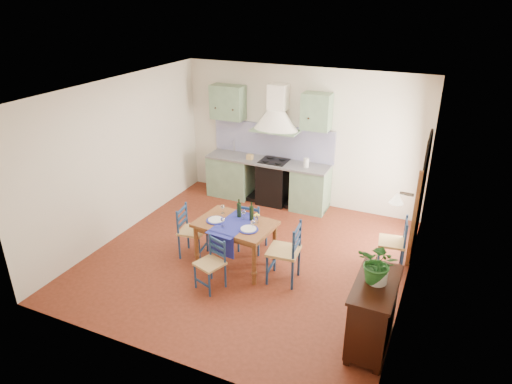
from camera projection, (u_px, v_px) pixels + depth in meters
floor at (249, 257)px, 7.68m from camera, size 5.00×5.00×0.00m
back_wall at (275, 154)px, 9.33m from camera, size 5.00×0.96×2.80m
right_wall at (417, 206)px, 6.43m from camera, size 0.26×5.00×2.80m
left_wall at (120, 158)px, 8.05m from camera, size 0.04×5.00×2.80m
ceiling at (248, 90)px, 6.53m from camera, size 5.00×5.00×0.01m
dining_table at (235, 228)px, 7.20m from camera, size 1.28×0.98×1.09m
chair_near at (211, 263)px, 6.76m from camera, size 0.47×0.47×0.80m
chair_far at (252, 225)px, 7.72m from camera, size 0.44×0.44×0.92m
chair_left at (191, 231)px, 7.57m from camera, size 0.47×0.47×0.88m
chair_right at (286, 252)px, 6.87m from camera, size 0.50×0.50×0.99m
chair_spare at (394, 243)px, 7.21m from camera, size 0.47×0.47×0.89m
sideboard at (372, 312)px, 5.60m from camera, size 0.50×1.05×0.94m
potted_plant at (379, 263)px, 5.34m from camera, size 0.53×0.48×0.52m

